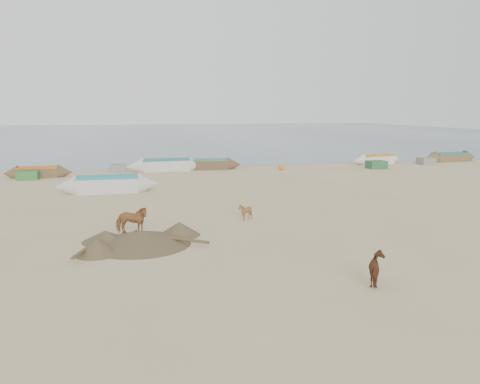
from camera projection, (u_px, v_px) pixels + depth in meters
name	position (u px, v px, depth m)	size (l,w,h in m)	color
ground	(262.00, 234.00, 18.60)	(140.00, 140.00, 0.00)	tan
sea	(157.00, 133.00, 97.32)	(160.00, 160.00, 0.00)	slate
cow_adult	(131.00, 221.00, 18.37)	(0.62, 1.36, 1.15)	#946030
calf_front	(245.00, 212.00, 20.83)	(0.62, 0.69, 0.77)	brown
calf_right	(379.00, 269.00, 13.15)	(0.89, 0.76, 0.90)	#552F1B
near_canoe	(108.00, 184.00, 27.79)	(5.97, 1.38, 0.99)	beige
debris_pile	(141.00, 237.00, 17.12)	(3.71, 3.71, 0.51)	brown
waterline_canoes	(156.00, 166.00, 37.46)	(57.95, 4.09, 0.97)	brown
beach_clutter	(253.00, 167.00, 37.74)	(41.89, 4.19, 0.64)	#306C31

